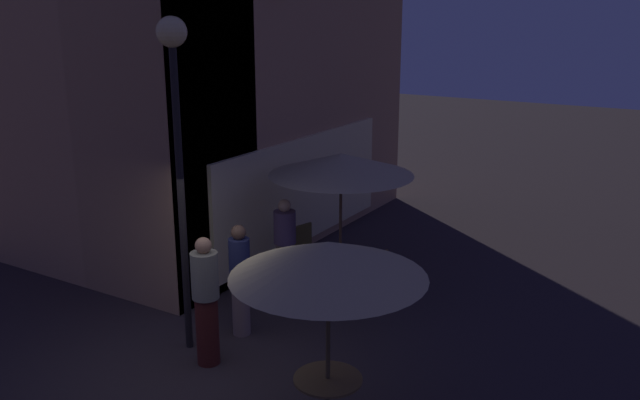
# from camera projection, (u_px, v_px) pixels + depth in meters

# --- Properties ---
(ground_plane) EXTENTS (60.00, 60.00, 0.00)m
(ground_plane) POSITION_uv_depth(u_px,v_px,m) (193.00, 375.00, 8.97)
(ground_plane) COLOR #2F2628
(cafe_building) EXTENTS (8.14, 6.13, 7.41)m
(cafe_building) POSITION_uv_depth(u_px,v_px,m) (195.00, 63.00, 12.95)
(cafe_building) COLOR tan
(cafe_building) RESTS_ON ground
(street_lamp_near_corner) EXTENTS (0.40, 0.40, 4.61)m
(street_lamp_near_corner) POSITION_uv_depth(u_px,v_px,m) (176.00, 104.00, 8.79)
(street_lamp_near_corner) COLOR black
(street_lamp_near_corner) RESTS_ON ground
(cafe_table_0) EXTENTS (0.77, 0.77, 0.75)m
(cafe_table_0) POSITION_uv_depth(u_px,v_px,m) (328.00, 393.00, 7.53)
(cafe_table_0) COLOR black
(cafe_table_0) RESTS_ON ground
(cafe_table_1) EXTENTS (0.69, 0.69, 0.72)m
(cafe_table_1) POSITION_uv_depth(u_px,v_px,m) (340.00, 262.00, 11.58)
(cafe_table_1) COLOR black
(cafe_table_1) RESTS_ON ground
(patio_umbrella_0) EXTENTS (2.13, 2.13, 2.35)m
(patio_umbrella_0) POSITION_uv_depth(u_px,v_px,m) (328.00, 260.00, 7.10)
(patio_umbrella_0) COLOR black
(patio_umbrella_0) RESTS_ON ground
(patio_umbrella_1) EXTENTS (2.42, 2.42, 2.41)m
(patio_umbrella_1) POSITION_uv_depth(u_px,v_px,m) (341.00, 165.00, 11.12)
(patio_umbrella_1) COLOR black
(patio_umbrella_1) RESTS_ON ground
(cafe_chair_0) EXTENTS (0.49, 0.49, 0.97)m
(cafe_chair_0) POSITION_uv_depth(u_px,v_px,m) (306.00, 246.00, 12.14)
(cafe_chair_0) COLOR brown
(cafe_chair_0) RESTS_ON ground
(cafe_chair_1) EXTENTS (0.53, 0.53, 0.96)m
(cafe_chair_1) POSITION_uv_depth(u_px,v_px,m) (374.00, 273.00, 10.93)
(cafe_chair_1) COLOR brown
(cafe_chair_1) RESTS_ON ground
(patron_standing_0) EXTENTS (0.37, 0.37, 1.82)m
(patron_standing_0) POSITION_uv_depth(u_px,v_px,m) (206.00, 301.00, 9.05)
(patron_standing_0) COLOR #491914
(patron_standing_0) RESTS_ON ground
(patron_standing_1) EXTENTS (0.31, 0.31, 1.71)m
(patron_standing_1) POSITION_uv_depth(u_px,v_px,m) (240.00, 279.00, 9.89)
(patron_standing_1) COLOR #826862
(patron_standing_1) RESTS_ON ground
(patron_standing_2) EXTENTS (0.37, 0.37, 1.65)m
(patron_standing_2) POSITION_uv_depth(u_px,v_px,m) (285.00, 246.00, 11.40)
(patron_standing_2) COLOR #786254
(patron_standing_2) RESTS_ON ground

